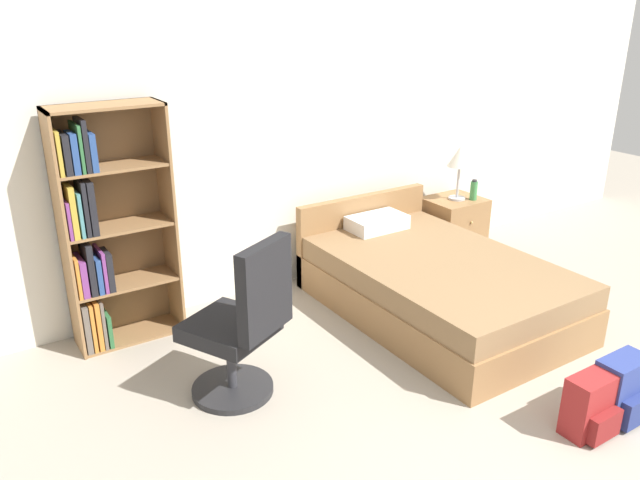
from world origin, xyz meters
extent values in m
cube|color=silver|center=(0.00, 3.23, 1.30)|extent=(9.00, 0.06, 2.60)
cube|color=olive|center=(-1.91, 2.99, 0.85)|extent=(0.02, 0.32, 1.70)
cube|color=olive|center=(-1.18, 2.99, 0.85)|extent=(0.02, 0.32, 1.70)
cube|color=brown|center=(-1.54, 3.14, 0.85)|extent=(0.75, 0.01, 1.70)
cube|color=olive|center=(-1.54, 2.99, 0.01)|extent=(0.71, 0.31, 0.02)
cube|color=#665B51|center=(-1.87, 2.96, 0.20)|extent=(0.04, 0.25, 0.36)
cube|color=orange|center=(-1.83, 2.95, 0.20)|extent=(0.03, 0.24, 0.36)
cube|color=orange|center=(-1.79, 2.93, 0.20)|extent=(0.03, 0.19, 0.36)
cube|color=#665B51|center=(-1.75, 2.95, 0.20)|extent=(0.02, 0.23, 0.36)
cube|color=#2D6638|center=(-1.72, 2.93, 0.14)|extent=(0.03, 0.19, 0.25)
cube|color=olive|center=(-1.54, 2.99, 0.44)|extent=(0.71, 0.31, 0.02)
cube|color=orange|center=(-1.88, 2.96, 0.59)|extent=(0.02, 0.25, 0.29)
cube|color=#7A387F|center=(-1.84, 2.96, 0.58)|extent=(0.04, 0.24, 0.26)
cube|color=black|center=(-1.78, 2.96, 0.63)|extent=(0.04, 0.24, 0.37)
cube|color=navy|center=(-1.74, 2.93, 0.57)|extent=(0.03, 0.19, 0.25)
cube|color=#7A387F|center=(-1.70, 2.96, 0.59)|extent=(0.02, 0.25, 0.29)
cube|color=black|center=(-1.66, 2.93, 0.58)|extent=(0.04, 0.19, 0.28)
cube|color=olive|center=(-1.54, 2.99, 0.86)|extent=(0.71, 0.31, 0.02)
cube|color=#7A387F|center=(-1.88, 2.95, 1.00)|extent=(0.02, 0.22, 0.25)
cube|color=gold|center=(-1.84, 2.93, 1.05)|extent=(0.04, 0.18, 0.35)
cube|color=teal|center=(-1.80, 2.96, 1.02)|extent=(0.02, 0.26, 0.30)
cube|color=black|center=(-1.77, 2.95, 1.05)|extent=(0.03, 0.22, 0.37)
cube|color=black|center=(-1.72, 2.96, 1.05)|extent=(0.04, 0.25, 0.36)
cube|color=olive|center=(-1.54, 2.99, 1.29)|extent=(0.71, 0.31, 0.02)
cube|color=gold|center=(-1.87, 2.93, 1.44)|extent=(0.03, 0.19, 0.28)
cube|color=black|center=(-1.83, 2.96, 1.42)|extent=(0.04, 0.25, 0.26)
cube|color=navy|center=(-1.78, 2.93, 1.43)|extent=(0.04, 0.18, 0.26)
cube|color=#2D6638|center=(-1.74, 2.96, 1.45)|extent=(0.02, 0.26, 0.31)
cube|color=black|center=(-1.71, 2.95, 1.46)|extent=(0.03, 0.23, 0.34)
cube|color=navy|center=(-1.67, 2.95, 1.42)|extent=(0.04, 0.22, 0.25)
cube|color=olive|center=(-1.54, 2.99, 1.69)|extent=(0.75, 0.32, 0.02)
cube|color=olive|center=(0.60, 2.02, 0.15)|extent=(1.33, 2.07, 0.29)
cube|color=olive|center=(0.60, 2.02, 0.38)|extent=(1.30, 2.03, 0.18)
cube|color=olive|center=(0.60, 3.02, 0.36)|extent=(1.33, 0.08, 0.72)
cube|color=white|center=(0.60, 2.81, 0.53)|extent=(0.50, 0.30, 0.12)
cylinder|color=#232326|center=(-1.21, 1.94, 0.02)|extent=(0.52, 0.52, 0.04)
cylinder|color=#333338|center=(-1.21, 1.94, 0.22)|extent=(0.06, 0.06, 0.37)
cube|color=black|center=(-1.21, 1.94, 0.46)|extent=(0.64, 0.64, 0.10)
cube|color=black|center=(-1.09, 1.69, 0.79)|extent=(0.43, 0.27, 0.56)
cube|color=olive|center=(1.58, 2.88, 0.28)|extent=(0.53, 0.46, 0.56)
sphere|color=tan|center=(1.58, 2.64, 0.39)|extent=(0.02, 0.02, 0.02)
cylinder|color=#B2B2B7|center=(1.59, 2.86, 0.57)|extent=(0.16, 0.16, 0.02)
cylinder|color=#B2B2B7|center=(1.59, 2.86, 0.73)|extent=(0.02, 0.02, 0.30)
cone|color=silver|center=(1.59, 2.86, 0.98)|extent=(0.23, 0.23, 0.20)
cylinder|color=#3F8C4C|center=(1.71, 2.77, 0.65)|extent=(0.07, 0.07, 0.18)
cylinder|color=#2D2D33|center=(1.71, 2.77, 0.75)|extent=(0.04, 0.04, 0.02)
cube|color=navy|center=(0.61, 0.47, 0.20)|extent=(0.32, 0.18, 0.39)
cube|color=navy|center=(0.61, 0.35, 0.11)|extent=(0.24, 0.06, 0.18)
cube|color=maroon|center=(0.33, 0.48, 0.18)|extent=(0.30, 0.16, 0.37)
cube|color=maroon|center=(0.33, 0.37, 0.10)|extent=(0.23, 0.06, 0.16)
camera|label=1|loc=(-2.56, -1.19, 2.33)|focal=35.00mm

